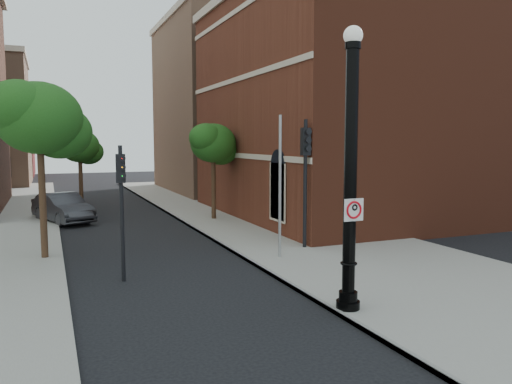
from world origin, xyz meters
name	(u,v)px	position (x,y,z in m)	size (l,w,h in m)	color
ground	(250,318)	(0.00, 0.00, 0.00)	(120.00, 120.00, 0.00)	black
sidewalk_right	(289,230)	(6.00, 10.00, 0.06)	(8.00, 60.00, 0.12)	gray
curb_edge	(208,236)	(2.05, 10.00, 0.07)	(0.10, 60.00, 0.14)	gray
brick_wall_building	(407,108)	(16.00, 14.00, 6.26)	(22.30, 16.30, 12.50)	maroon
bg_building_tan_b	(290,111)	(16.00, 30.00, 7.00)	(22.00, 14.00, 14.00)	#976C52
lamppost	(350,184)	(2.37, -0.63, 3.22)	(0.59, 0.59, 6.96)	black
no_parking_sign	(354,210)	(2.37, -0.80, 2.62)	(0.55, 0.07, 0.55)	white
parked_car	(63,208)	(-3.75, 17.01, 0.77)	(1.63, 4.68, 1.54)	#2B2B30
traffic_signal_left	(121,190)	(-2.37, 4.44, 2.79)	(0.31, 0.36, 4.14)	black
traffic_signal_right	(306,163)	(4.80, 6.17, 3.43)	(0.34, 0.42, 5.09)	black
utility_pole	(280,188)	(3.20, 5.08, 2.59)	(0.10, 0.10, 5.18)	#999999
street_tree_a	(40,120)	(-4.56, 8.29, 4.99)	(3.51, 3.17, 6.32)	#312013
street_tree_b	(80,147)	(-2.56, 20.93, 3.91)	(2.75, 2.49, 4.96)	#312013
street_tree_c	(214,144)	(3.79, 14.59, 4.10)	(2.88, 2.60, 5.19)	#312013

